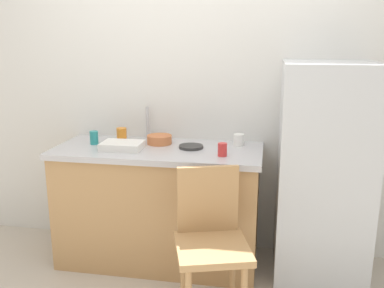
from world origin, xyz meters
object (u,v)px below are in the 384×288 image
object	(u,v)px
hotplate	(191,147)
cup_red	(222,150)
cup_orange	(122,134)
cup_white	(239,140)
refrigerator	(323,174)
terracotta_bowl	(159,139)
dish_tray	(122,146)
cup_teal	(94,138)
chair	(211,239)

from	to	relation	value
hotplate	cup_red	world-z (taller)	cup_red
cup_orange	cup_red	bearing A→B (deg)	-19.99
hotplate	cup_white	distance (m)	0.35
refrigerator	terracotta_bowl	size ratio (longest dim) A/B	8.15
refrigerator	cup_red	world-z (taller)	refrigerator
dish_tray	terracotta_bowl	size ratio (longest dim) A/B	1.56
dish_tray	cup_white	bearing A→B (deg)	17.58
dish_tray	cup_teal	distance (m)	0.27
chair	dish_tray	xyz separation A→B (m)	(-0.69, 0.52, 0.38)
cup_red	hotplate	bearing A→B (deg)	145.71
chair	cup_white	size ratio (longest dim) A/B	10.76
refrigerator	cup_teal	distance (m)	1.62
refrigerator	cup_orange	distance (m)	1.46
chair	terracotta_bowl	bearing A→B (deg)	107.04
hotplate	cup_orange	bearing A→B (deg)	167.24
cup_teal	cup_orange	size ratio (longest dim) A/B	0.99
cup_white	cup_red	size ratio (longest dim) A/B	0.96
terracotta_bowl	cup_white	bearing A→B (deg)	5.43
refrigerator	cup_white	distance (m)	0.62
hotplate	cup_white	xyz separation A→B (m)	(0.32, 0.14, 0.03)
cup_red	cup_orange	bearing A→B (deg)	160.01
dish_tray	cup_white	distance (m)	0.82
chair	cup_orange	size ratio (longest dim) A/B	9.23
dish_tray	cup_teal	world-z (taller)	cup_teal
cup_white	cup_red	xyz separation A→B (m)	(-0.09, -0.30, 0.00)
terracotta_bowl	cup_orange	world-z (taller)	cup_orange
hotplate	terracotta_bowl	bearing A→B (deg)	161.44
cup_red	cup_white	bearing A→B (deg)	74.10
cup_white	cup_red	world-z (taller)	cup_red
refrigerator	cup_red	distance (m)	0.69
refrigerator	cup_white	xyz separation A→B (m)	(-0.57, 0.17, 0.17)
dish_tray	cup_orange	xyz separation A→B (m)	(-0.09, 0.24, 0.02)
cup_orange	cup_white	bearing A→B (deg)	0.87
chair	dish_tray	size ratio (longest dim) A/B	3.18
dish_tray	cup_teal	xyz separation A→B (m)	(-0.25, 0.10, 0.02)
cup_white	cup_orange	bearing A→B (deg)	-179.13
cup_teal	cup_orange	distance (m)	0.21
hotplate	cup_red	distance (m)	0.29
refrigerator	hotplate	world-z (taller)	refrigerator
refrigerator	terracotta_bowl	distance (m)	1.16
refrigerator	dish_tray	distance (m)	1.37
cup_red	cup_orange	world-z (taller)	cup_orange
refrigerator	cup_red	size ratio (longest dim) A/B	17.02
cup_red	cup_orange	size ratio (longest dim) A/B	0.89
cup_red	cup_orange	distance (m)	0.84
cup_red	terracotta_bowl	bearing A→B (deg)	153.22
refrigerator	chair	size ratio (longest dim) A/B	1.64
cup_teal	cup_white	size ratio (longest dim) A/B	1.16
dish_tray	cup_red	distance (m)	0.70
chair	cup_orange	world-z (taller)	cup_orange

